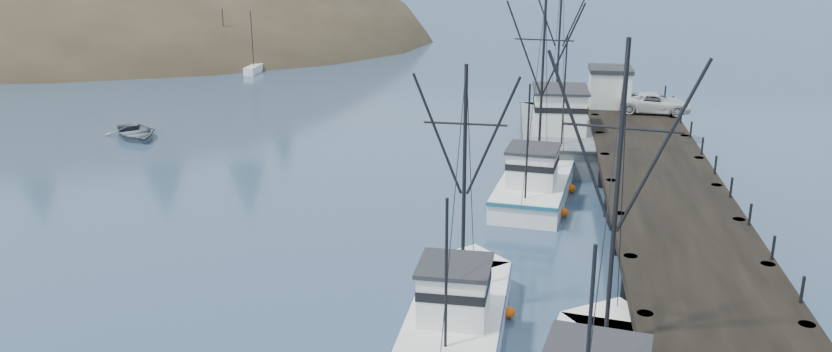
{
  "coord_description": "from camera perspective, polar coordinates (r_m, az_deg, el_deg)",
  "views": [
    {
      "loc": [
        7.47,
        -24.72,
        14.7
      ],
      "look_at": [
        1.59,
        13.59,
        2.5
      ],
      "focal_mm": 35.0,
      "sensor_mm": 36.0,
      "label": 1
    }
  ],
  "objects": [
    {
      "name": "moored_sailboats",
      "position": [
        91.76,
        -15.05,
        7.87
      ],
      "size": [
        17.81,
        14.06,
        6.35
      ],
      "color": "white",
      "rests_on": "ground"
    },
    {
      "name": "pier_shed",
      "position": [
        60.01,
        13.45,
        6.16
      ],
      "size": [
        3.0,
        3.2,
        2.8
      ],
      "color": "silver",
      "rests_on": "pier"
    },
    {
      "name": "work_vessel",
      "position": [
        55.37,
        9.81,
        3.13
      ],
      "size": [
        5.24,
        15.73,
        13.14
      ],
      "color": "slate",
      "rests_on": "ground"
    },
    {
      "name": "pickup_truck",
      "position": [
        58.67,
        16.46,
        4.94
      ],
      "size": [
        5.12,
        2.62,
        1.38
      ],
      "primitive_type": "imported",
      "rotation": [
        0.0,
        0.0,
        1.5
      ],
      "color": "silver",
      "rests_on": "pier"
    },
    {
      "name": "motorboat",
      "position": [
        61.11,
        -19.12,
        2.57
      ],
      "size": [
        6.04,
        6.2,
        1.05
      ],
      "primitive_type": "imported",
      "rotation": [
        0.0,
        0.0,
        0.71
      ],
      "color": "slate",
      "rests_on": "ground"
    },
    {
      "name": "trawler_far",
      "position": [
        45.42,
        8.38,
        -0.51
      ],
      "size": [
        4.72,
        11.22,
        11.42
      ],
      "color": "white",
      "rests_on": "ground"
    },
    {
      "name": "pier",
      "position": [
        43.25,
        16.99,
        -0.82
      ],
      "size": [
        6.0,
        44.0,
        2.0
      ],
      "color": "black",
      "rests_on": "ground"
    },
    {
      "name": "trawler_mid",
      "position": [
        30.78,
        3.04,
        -9.36
      ],
      "size": [
        3.66,
        10.18,
        10.26
      ],
      "color": "white",
      "rests_on": "ground"
    }
  ]
}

